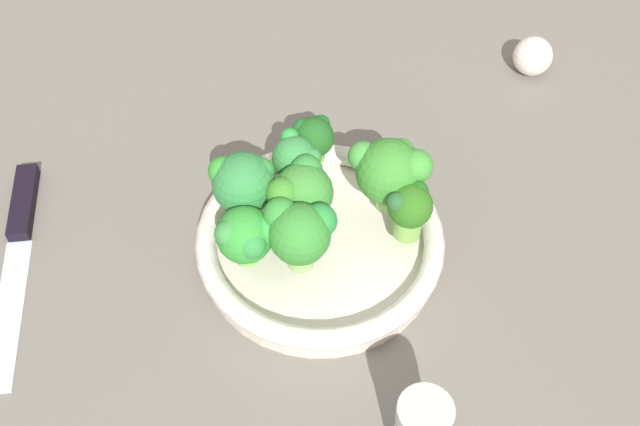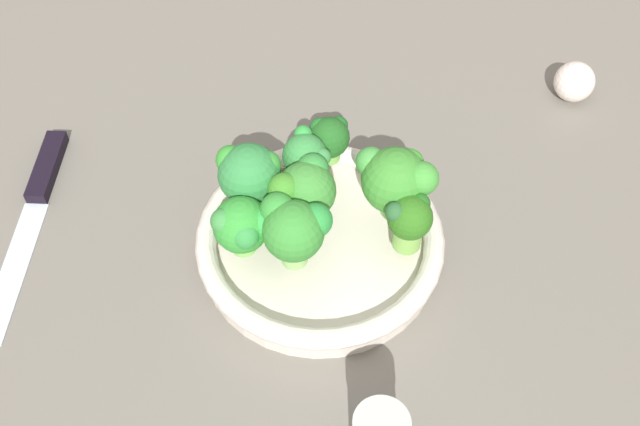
% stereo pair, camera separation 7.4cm
% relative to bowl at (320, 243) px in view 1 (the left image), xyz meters
% --- Properties ---
extents(ground_plane, '(1.30, 1.30, 0.03)m').
position_rel_bowl_xyz_m(ground_plane, '(0.02, 0.01, -0.03)').
color(ground_plane, slate).
extents(bowl, '(0.25, 0.25, 0.04)m').
position_rel_bowl_xyz_m(bowl, '(0.00, 0.00, 0.00)').
color(bowl, silver).
rests_on(bowl, ground_plane).
extents(broccoli_floret_0, '(0.06, 0.06, 0.08)m').
position_rel_bowl_xyz_m(broccoli_floret_0, '(-0.06, 0.05, 0.07)').
color(broccoli_floret_0, '#95C95C').
rests_on(broccoli_floret_0, bowl).
extents(broccoli_floret_1, '(0.06, 0.06, 0.06)m').
position_rel_bowl_xyz_m(broccoli_floret_1, '(-0.07, -0.01, 0.06)').
color(broccoli_floret_1, '#85CC5D').
rests_on(broccoli_floret_1, bowl).
extents(broccoli_floret_2, '(0.05, 0.05, 0.06)m').
position_rel_bowl_xyz_m(broccoli_floret_2, '(-0.00, 0.07, 0.06)').
color(broccoli_floret_2, '#85CD5F').
rests_on(broccoli_floret_2, bowl).
extents(broccoli_floret_3, '(0.07, 0.06, 0.07)m').
position_rel_bowl_xyz_m(broccoli_floret_3, '(-0.01, 0.02, 0.06)').
color(broccoli_floret_3, '#8BC163').
rests_on(broccoli_floret_3, bowl).
extents(broccoli_floret_4, '(0.04, 0.04, 0.05)m').
position_rel_bowl_xyz_m(broccoli_floret_4, '(0.02, 0.10, 0.05)').
color(broccoli_floret_4, '#7ABD51').
rests_on(broccoli_floret_4, bowl).
extents(broccoli_floret_5, '(0.05, 0.04, 0.06)m').
position_rel_bowl_xyz_m(broccoli_floret_5, '(0.08, -0.03, 0.06)').
color(broccoli_floret_5, '#7DB750').
rests_on(broccoli_floret_5, bowl).
extents(broccoli_floret_6, '(0.07, 0.07, 0.08)m').
position_rel_bowl_xyz_m(broccoli_floret_6, '(0.08, 0.02, 0.07)').
color(broccoli_floret_6, '#8DC668').
rests_on(broccoli_floret_6, bowl).
extents(broccoli_floret_7, '(0.07, 0.06, 0.07)m').
position_rel_bowl_xyz_m(broccoli_floret_7, '(-0.03, -0.03, 0.06)').
color(broccoli_floret_7, '#91C76D').
rests_on(broccoli_floret_7, bowl).
extents(knife, '(0.07, 0.27, 0.01)m').
position_rel_bowl_xyz_m(knife, '(-0.29, 0.11, -0.01)').
color(knife, silver).
rests_on(knife, ground_plane).
extents(garlic_bulb, '(0.05, 0.05, 0.05)m').
position_rel_bowl_xyz_m(garlic_bulb, '(0.33, 0.19, 0.00)').
color(garlic_bulb, silver).
rests_on(garlic_bulb, ground_plane).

